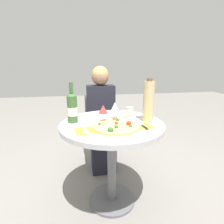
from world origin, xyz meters
The scene contains 13 objects.
ground_plane centered at (0.00, 0.00, 0.00)m, with size 12.00×12.00×0.00m, color gray.
dining_table centered at (0.00, 0.00, 0.60)m, with size 0.84×0.84×0.75m.
chair_behind_diner centered at (-0.01, 0.75, 0.43)m, with size 0.37×0.37×0.85m.
seated_diner centered at (-0.01, 0.62, 0.56)m, with size 0.32×0.41×1.20m.
pizza_large centered at (0.01, -0.12, 0.77)m, with size 0.36×0.36×0.05m.
wine_bottle centered at (-0.31, 0.08, 0.88)m, with size 0.08×0.08×0.33m.
tall_carafe centered at (0.31, -0.01, 0.92)m, with size 0.09×0.09×0.36m.
sugar_shaker centered at (0.17, 0.08, 0.81)m, with size 0.07×0.07×0.11m.
wine_glass_front_left centered at (-0.07, 0.01, 0.87)m, with size 0.07×0.07×0.15m.
wine_glass_back_right centered at (0.04, 0.09, 0.86)m, with size 0.08×0.08×0.15m.
wine_glass_front_right centered at (0.04, 0.01, 0.85)m, with size 0.07×0.07×0.13m.
place_setting_left centered at (-0.22, -0.15, 0.76)m, with size 0.17×0.19×0.01m.
place_setting_right centered at (0.22, -0.13, 0.76)m, with size 0.17×0.19×0.01m.
Camera 1 is at (-0.24, -1.34, 1.21)m, focal length 28.00 mm.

